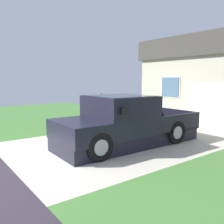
# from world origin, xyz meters

# --- Properties ---
(pickup_truck) EXTENTS (2.12, 5.13, 1.69)m
(pickup_truck) POSITION_xyz_m (0.33, 3.51, 0.75)
(pickup_truck) COLOR black
(pickup_truck) RESTS_ON ground
(person_with_hat) EXTENTS (0.49, 0.42, 1.70)m
(person_with_hat) POSITION_xyz_m (-0.97, 3.63, 0.94)
(person_with_hat) COLOR black
(person_with_hat) RESTS_ON ground
(handbag) EXTENTS (0.31, 0.15, 0.42)m
(handbag) POSITION_xyz_m (-1.00, 3.44, 0.14)
(handbag) COLOR tan
(handbag) RESTS_ON ground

